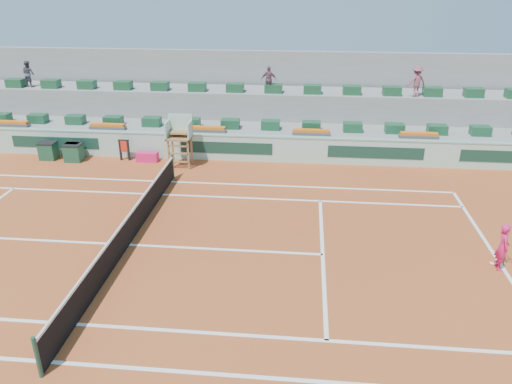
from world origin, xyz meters
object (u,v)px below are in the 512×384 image
player_bag (147,157)px  umpire_chair (180,134)px  tennis_player (503,246)px  drink_cooler_a (74,152)px

player_bag → umpire_chair: 2.24m
umpire_chair → tennis_player: 14.09m
player_bag → umpire_chair: size_ratio=0.42×
player_bag → umpire_chair: (1.77, -0.42, 1.32)m
drink_cooler_a → player_bag: bearing=4.8°
umpire_chair → tennis_player: (11.74, -7.76, -0.78)m
umpire_chair → drink_cooler_a: umpire_chair is taller
player_bag → drink_cooler_a: drink_cooler_a is taller
umpire_chair → tennis_player: umpire_chair is taller
player_bag → tennis_player: 15.79m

